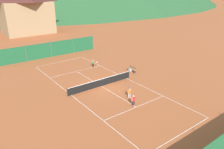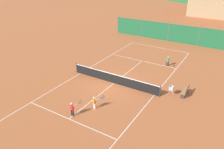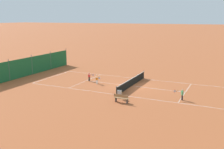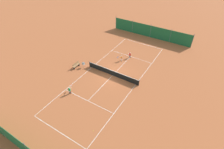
{
  "view_description": "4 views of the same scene",
  "coord_description": "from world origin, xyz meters",
  "px_view_note": "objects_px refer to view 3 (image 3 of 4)",
  "views": [
    {
      "loc": [
        -13.68,
        -20.48,
        11.39
      ],
      "look_at": [
        1.5,
        -0.25,
        1.27
      ],
      "focal_mm": 35.0,
      "sensor_mm": 36.0,
      "label": 1
    },
    {
      "loc": [
        9.41,
        -15.68,
        10.01
      ],
      "look_at": [
        -0.02,
        -0.33,
        1.06
      ],
      "focal_mm": 35.0,
      "sensor_mm": 36.0,
      "label": 2
    },
    {
      "loc": [
        28.89,
        10.93,
        8.19
      ],
      "look_at": [
        0.9,
        -2.22,
        1.4
      ],
      "focal_mm": 42.0,
      "sensor_mm": 36.0,
      "label": 3
    },
    {
      "loc": [
        -11.22,
        18.35,
        17.69
      ],
      "look_at": [
        -0.52,
        1.01,
        1.1
      ],
      "focal_mm": 28.0,
      "sensor_mm": 36.0,
      "label": 4
    }
  ],
  "objects_px": {
    "player_near_service": "(182,94)",
    "courtside_bench": "(121,98)",
    "tennis_ball_mid_court": "(134,78)",
    "player_far_baseline": "(97,79)",
    "player_near_baseline": "(89,76)",
    "ball_hopper": "(120,93)",
    "tennis_net": "(132,82)",
    "tennis_ball_far_corner": "(110,85)",
    "tennis_ball_by_net_left": "(219,88)"
  },
  "relations": [
    {
      "from": "tennis_net",
      "to": "tennis_ball_mid_court",
      "type": "xyz_separation_m",
      "value": [
        -4.06,
        -1.26,
        -0.47
      ]
    },
    {
      "from": "tennis_net",
      "to": "ball_hopper",
      "type": "distance_m",
      "value": 5.35
    },
    {
      "from": "player_near_baseline",
      "to": "tennis_ball_mid_court",
      "type": "distance_m",
      "value": 6.2
    },
    {
      "from": "player_near_baseline",
      "to": "tennis_ball_mid_court",
      "type": "bearing_deg",
      "value": 131.19
    },
    {
      "from": "player_near_baseline",
      "to": "tennis_ball_by_net_left",
      "type": "distance_m",
      "value": 15.99
    },
    {
      "from": "player_near_service",
      "to": "courtside_bench",
      "type": "height_order",
      "value": "player_near_service"
    },
    {
      "from": "player_near_baseline",
      "to": "courtside_bench",
      "type": "distance_m",
      "value": 9.64
    },
    {
      "from": "player_near_baseline",
      "to": "tennis_ball_far_corner",
      "type": "relative_size",
      "value": 17.47
    },
    {
      "from": "player_far_baseline",
      "to": "tennis_ball_far_corner",
      "type": "distance_m",
      "value": 1.93
    },
    {
      "from": "player_near_baseline",
      "to": "courtside_bench",
      "type": "bearing_deg",
      "value": 48.83
    },
    {
      "from": "tennis_ball_mid_court",
      "to": "player_far_baseline",
      "type": "bearing_deg",
      "value": -31.67
    },
    {
      "from": "tennis_net",
      "to": "player_far_baseline",
      "type": "distance_m",
      "value": 4.39
    },
    {
      "from": "tennis_ball_far_corner",
      "to": "player_near_service",
      "type": "bearing_deg",
      "value": 76.8
    },
    {
      "from": "player_far_baseline",
      "to": "courtside_bench",
      "type": "bearing_deg",
      "value": 45.95
    },
    {
      "from": "tennis_ball_by_net_left",
      "to": "courtside_bench",
      "type": "relative_size",
      "value": 0.04
    },
    {
      "from": "tennis_net",
      "to": "player_near_service",
      "type": "bearing_deg",
      "value": 65.16
    },
    {
      "from": "tennis_ball_far_corner",
      "to": "tennis_ball_mid_court",
      "type": "height_order",
      "value": "same"
    },
    {
      "from": "tennis_net",
      "to": "tennis_ball_by_net_left",
      "type": "height_order",
      "value": "tennis_net"
    },
    {
      "from": "tennis_ball_mid_court",
      "to": "ball_hopper",
      "type": "distance_m",
      "value": 9.58
    },
    {
      "from": "player_near_baseline",
      "to": "ball_hopper",
      "type": "height_order",
      "value": "player_near_baseline"
    },
    {
      "from": "player_near_service",
      "to": "courtside_bench",
      "type": "bearing_deg",
      "value": -57.39
    },
    {
      "from": "tennis_net",
      "to": "player_far_baseline",
      "type": "bearing_deg",
      "value": -78.55
    },
    {
      "from": "tennis_net",
      "to": "tennis_ball_far_corner",
      "type": "height_order",
      "value": "tennis_net"
    },
    {
      "from": "player_far_baseline",
      "to": "tennis_ball_mid_court",
      "type": "xyz_separation_m",
      "value": [
        -4.93,
        3.04,
        -0.61
      ]
    },
    {
      "from": "tennis_net",
      "to": "player_far_baseline",
      "type": "xyz_separation_m",
      "value": [
        0.87,
        -4.3,
        0.14
      ]
    },
    {
      "from": "player_far_baseline",
      "to": "ball_hopper",
      "type": "height_order",
      "value": "player_far_baseline"
    },
    {
      "from": "tennis_ball_by_net_left",
      "to": "courtside_bench",
      "type": "height_order",
      "value": "courtside_bench"
    },
    {
      "from": "player_near_service",
      "to": "player_near_baseline",
      "type": "distance_m",
      "value": 12.8
    },
    {
      "from": "tennis_ball_far_corner",
      "to": "tennis_ball_mid_court",
      "type": "distance_m",
      "value": 5.12
    },
    {
      "from": "tennis_net",
      "to": "tennis_ball_mid_court",
      "type": "relative_size",
      "value": 139.09
    },
    {
      "from": "tennis_ball_mid_court",
      "to": "ball_hopper",
      "type": "height_order",
      "value": "ball_hopper"
    },
    {
      "from": "tennis_net",
      "to": "courtside_bench",
      "type": "height_order",
      "value": "tennis_net"
    },
    {
      "from": "player_near_baseline",
      "to": "ball_hopper",
      "type": "bearing_deg",
      "value": 51.2
    },
    {
      "from": "tennis_net",
      "to": "ball_hopper",
      "type": "xyz_separation_m",
      "value": [
        5.3,
        0.69,
        0.15
      ]
    },
    {
      "from": "courtside_bench",
      "to": "player_far_baseline",
      "type": "bearing_deg",
      "value": -134.05
    },
    {
      "from": "player_far_baseline",
      "to": "tennis_ball_by_net_left",
      "type": "relative_size",
      "value": 16.45
    },
    {
      "from": "tennis_net",
      "to": "tennis_ball_far_corner",
      "type": "distance_m",
      "value": 2.68
    },
    {
      "from": "player_near_baseline",
      "to": "courtside_bench",
      "type": "xyz_separation_m",
      "value": [
        6.34,
        7.25,
        -0.23
      ]
    },
    {
      "from": "tennis_net",
      "to": "tennis_ball_mid_court",
      "type": "height_order",
      "value": "tennis_net"
    },
    {
      "from": "tennis_ball_by_net_left",
      "to": "player_near_baseline",
      "type": "bearing_deg",
      "value": -77.71
    },
    {
      "from": "tennis_net",
      "to": "player_near_service",
      "type": "distance_m",
      "value": 7.21
    },
    {
      "from": "tennis_ball_mid_court",
      "to": "courtside_bench",
      "type": "height_order",
      "value": "courtside_bench"
    },
    {
      "from": "player_far_baseline",
      "to": "tennis_ball_mid_court",
      "type": "height_order",
      "value": "player_far_baseline"
    },
    {
      "from": "player_near_baseline",
      "to": "player_near_service",
      "type": "bearing_deg",
      "value": 76.32
    },
    {
      "from": "tennis_ball_mid_court",
      "to": "ball_hopper",
      "type": "relative_size",
      "value": 0.07
    },
    {
      "from": "player_near_service",
      "to": "tennis_ball_far_corner",
      "type": "distance_m",
      "value": 9.28
    },
    {
      "from": "player_near_service",
      "to": "tennis_ball_far_corner",
      "type": "height_order",
      "value": "player_near_service"
    },
    {
      "from": "tennis_ball_far_corner",
      "to": "tennis_net",
      "type": "bearing_deg",
      "value": 110.22
    },
    {
      "from": "player_near_service",
      "to": "ball_hopper",
      "type": "bearing_deg",
      "value": -68.74
    },
    {
      "from": "ball_hopper",
      "to": "tennis_ball_mid_court",
      "type": "bearing_deg",
      "value": -168.2
    }
  ]
}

